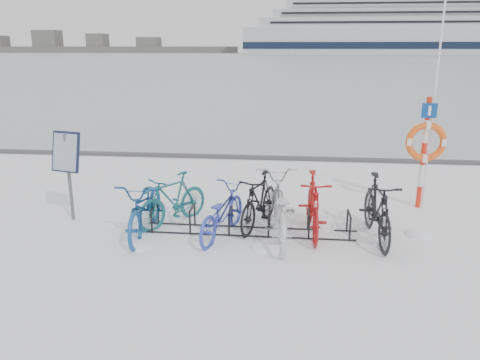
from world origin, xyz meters
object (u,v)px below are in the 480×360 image
object	(u,v)px
bike_rack	(250,223)
cruise_ferry	(392,26)
info_board	(66,157)
lifebuoy_station	(426,142)

from	to	relation	value
bike_rack	cruise_ferry	size ratio (longest dim) A/B	0.03
info_board	cruise_ferry	bearing A→B (deg)	91.61
info_board	bike_rack	bearing A→B (deg)	9.72
bike_rack	info_board	size ratio (longest dim) A/B	2.25
bike_rack	cruise_ferry	bearing A→B (deg)	78.34
bike_rack	lifebuoy_station	xyz separation A→B (m)	(3.49, 1.75, 1.26)
cruise_ferry	lifebuoy_station	bearing A→B (deg)	-100.88
lifebuoy_station	cruise_ferry	distance (m)	225.12
bike_rack	lifebuoy_station	size ratio (longest dim) A/B	0.93
info_board	lifebuoy_station	world-z (taller)	lifebuoy_station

